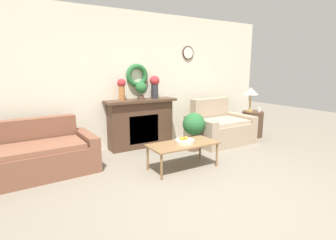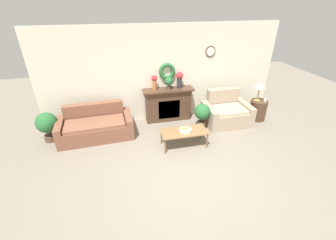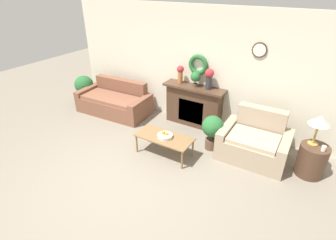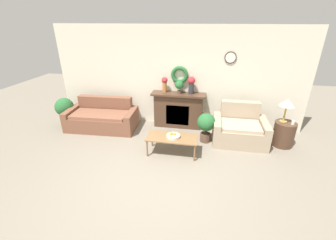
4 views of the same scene
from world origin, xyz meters
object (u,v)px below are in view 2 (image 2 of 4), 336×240
fireplace (168,104)px  potted_plant_floor_by_couch (47,124)px  potted_plant_floor_by_loveseat (202,114)px  mug (265,100)px  couch_left (96,126)px  potted_plant_on_mantel (169,82)px  table_lamp (260,86)px  loveseat_right (226,112)px  side_table_by_loveseat (258,110)px  fruit_bowl (185,130)px  vase_on_mantel_right (179,79)px  coffee_table (184,132)px  vase_on_mantel_left (154,81)px

fireplace → potted_plant_floor_by_couch: 3.25m
potted_plant_floor_by_loveseat → mug: bearing=2.2°
couch_left → potted_plant_on_mantel: bearing=9.4°
table_lamp → loveseat_right: bearing=-178.6°
loveseat_right → side_table_by_loveseat: bearing=-1.9°
fireplace → potted_plant_on_mantel: (0.02, -0.01, 0.70)m
fruit_bowl → potted_plant_on_mantel: (-0.07, 1.43, 0.75)m
side_table_by_loveseat → vase_on_mantel_right: size_ratio=1.30×
loveseat_right → fruit_bowl: size_ratio=4.25×
potted_plant_on_mantel → potted_plant_floor_by_loveseat: bearing=-43.2°
coffee_table → vase_on_mantel_right: size_ratio=2.44×
fireplace → coffee_table: size_ratio=1.29×
vase_on_mantel_right → potted_plant_floor_by_loveseat: size_ratio=0.62×
mug → vase_on_mantel_left: bearing=167.9°
coffee_table → potted_plant_floor_by_loveseat: 1.00m
fruit_bowl → side_table_by_loveseat: (2.55, 0.86, -0.16)m
side_table_by_loveseat → fruit_bowl: bearing=-161.3°
loveseat_right → vase_on_mantel_right: (-1.28, 0.56, 0.94)m
table_lamp → vase_on_mantel_left: size_ratio=1.34×
loveseat_right → side_table_by_loveseat: size_ratio=2.15×
fruit_bowl → potted_plant_floor_by_loveseat: (0.70, 0.70, 0.01)m
couch_left → fruit_bowl: bearing=-27.3°
fruit_bowl → side_table_by_loveseat: bearing=18.7°
table_lamp → potted_plant_on_mantel: potted_plant_on_mantel is taller
loveseat_right → table_lamp: 1.21m
coffee_table → couch_left: bearing=155.8°
fruit_bowl → potted_plant_floor_by_loveseat: potted_plant_floor_by_loveseat is taller
loveseat_right → fruit_bowl: 1.76m
side_table_by_loveseat → potted_plant_floor_by_couch: (-5.86, 0.16, 0.17)m
fireplace → coffee_table: (0.07, -1.43, -0.12)m
fruit_bowl → table_lamp: size_ratio=0.54×
potted_plant_on_mantel → potted_plant_floor_by_couch: size_ratio=0.44×
vase_on_mantel_left → potted_plant_on_mantel: 0.40m
loveseat_right → potted_plant_floor_by_loveseat: bearing=-167.8°
fruit_bowl → coffee_table: bearing=151.4°
fruit_bowl → vase_on_mantel_right: 1.67m
vase_on_mantel_right → potted_plant_on_mantel: vase_on_mantel_right is taller
side_table_by_loveseat → potted_plant_floor_by_couch: potted_plant_floor_by_couch is taller
coffee_table → table_lamp: size_ratio=2.02×
potted_plant_on_mantel → fireplace: bearing=139.7°
table_lamp → coffee_table: bearing=-160.3°
table_lamp → potted_plant_floor_by_couch: bearing=178.9°
fruit_bowl → fireplace: bearing=93.6°
side_table_by_loveseat → table_lamp: 0.76m
loveseat_right → vase_on_mantel_left: (-2.00, 0.56, 0.91)m
fruit_bowl → vase_on_mantel_left: bearing=108.2°
vase_on_mantel_left → potted_plant_floor_by_couch: bearing=-171.5°
fruit_bowl → mug: size_ratio=3.18×
couch_left → side_table_by_loveseat: (4.70, -0.11, 0.01)m
mug → coffee_table: bearing=-164.1°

